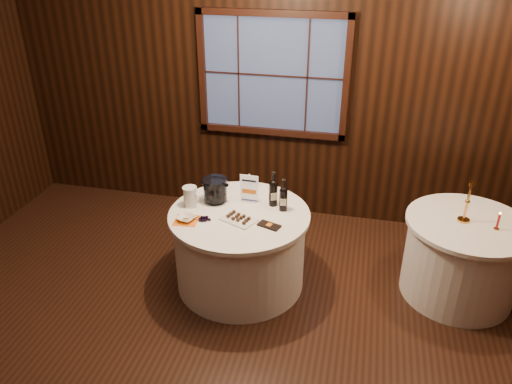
% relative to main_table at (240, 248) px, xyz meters
% --- Properties ---
extents(ground, '(6.00, 6.00, 0.00)m').
position_rel_main_table_xyz_m(ground, '(0.00, -1.00, -0.39)').
color(ground, black).
rests_on(ground, ground).
extents(back_wall, '(6.00, 0.10, 3.00)m').
position_rel_main_table_xyz_m(back_wall, '(0.00, 1.48, 1.16)').
color(back_wall, black).
rests_on(back_wall, ground).
extents(main_table, '(1.28, 1.28, 0.77)m').
position_rel_main_table_xyz_m(main_table, '(0.00, 0.00, 0.00)').
color(main_table, white).
rests_on(main_table, ground).
extents(side_table, '(1.08, 1.08, 0.77)m').
position_rel_main_table_xyz_m(side_table, '(2.00, 0.30, 0.00)').
color(side_table, white).
rests_on(side_table, ground).
extents(sign_stand, '(0.17, 0.09, 0.28)m').
position_rel_main_table_xyz_m(sign_stand, '(0.04, 0.23, 0.48)').
color(sign_stand, silver).
rests_on(sign_stand, main_table).
extents(port_bottle_left, '(0.08, 0.09, 0.33)m').
position_rel_main_table_xyz_m(port_bottle_left, '(0.27, 0.21, 0.53)').
color(port_bottle_left, black).
rests_on(port_bottle_left, main_table).
extents(port_bottle_right, '(0.07, 0.08, 0.31)m').
position_rel_main_table_xyz_m(port_bottle_right, '(0.37, 0.14, 0.52)').
color(port_bottle_right, black).
rests_on(port_bottle_right, main_table).
extents(ice_bucket, '(0.23, 0.23, 0.23)m').
position_rel_main_table_xyz_m(ice_bucket, '(-0.27, 0.16, 0.51)').
color(ice_bucket, black).
rests_on(ice_bucket, main_table).
extents(chocolate_plate, '(0.35, 0.30, 0.04)m').
position_rel_main_table_xyz_m(chocolate_plate, '(0.03, -0.13, 0.40)').
color(chocolate_plate, white).
rests_on(chocolate_plate, main_table).
extents(chocolate_box, '(0.22, 0.16, 0.02)m').
position_rel_main_table_xyz_m(chocolate_box, '(0.31, -0.16, 0.39)').
color(chocolate_box, black).
rests_on(chocolate_box, main_table).
extents(grape_bunch, '(0.17, 0.08, 0.04)m').
position_rel_main_table_xyz_m(grape_bunch, '(-0.26, -0.20, 0.40)').
color(grape_bunch, black).
rests_on(grape_bunch, main_table).
extents(glass_pitcher, '(0.17, 0.13, 0.19)m').
position_rel_main_table_xyz_m(glass_pitcher, '(-0.47, 0.03, 0.48)').
color(glass_pitcher, silver).
rests_on(glass_pitcher, main_table).
extents(orange_napkin, '(0.22, 0.22, 0.00)m').
position_rel_main_table_xyz_m(orange_napkin, '(-0.42, -0.23, 0.38)').
color(orange_napkin, orange).
rests_on(orange_napkin, main_table).
extents(cracker_bowl, '(0.18, 0.18, 0.04)m').
position_rel_main_table_xyz_m(cracker_bowl, '(-0.42, -0.23, 0.40)').
color(cracker_bowl, white).
rests_on(cracker_bowl, orange_napkin).
extents(brass_candlestick, '(0.11, 0.11, 0.38)m').
position_rel_main_table_xyz_m(brass_candlestick, '(1.95, 0.31, 0.52)').
color(brass_candlestick, '#BE843B').
rests_on(brass_candlestick, side_table).
extents(red_candle, '(0.05, 0.05, 0.17)m').
position_rel_main_table_xyz_m(red_candle, '(2.20, 0.22, 0.45)').
color(red_candle, '#BE843B').
rests_on(red_candle, side_table).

